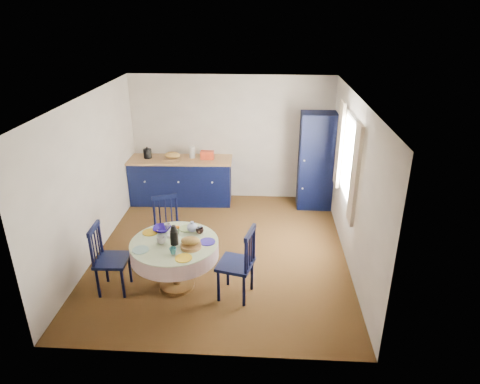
% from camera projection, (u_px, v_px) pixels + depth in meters
% --- Properties ---
extents(floor, '(4.50, 4.50, 0.00)m').
position_uv_depth(floor, '(221.00, 251.00, 7.00)').
color(floor, black).
rests_on(floor, ground).
extents(ceiling, '(4.50, 4.50, 0.00)m').
position_uv_depth(ceiling, '(218.00, 98.00, 5.99)').
color(ceiling, white).
rests_on(ceiling, wall_back).
extents(wall_back, '(4.00, 0.02, 2.50)m').
position_uv_depth(wall_back, '(232.00, 138.00, 8.55)').
color(wall_back, silver).
rests_on(wall_back, floor).
extents(wall_left, '(0.02, 4.50, 2.50)m').
position_uv_depth(wall_left, '(91.00, 178.00, 6.60)').
color(wall_left, silver).
rests_on(wall_left, floor).
extents(wall_right, '(0.02, 4.50, 2.50)m').
position_uv_depth(wall_right, '(353.00, 184.00, 6.38)').
color(wall_right, silver).
rests_on(wall_right, floor).
extents(window, '(0.10, 1.74, 1.45)m').
position_uv_depth(window, '(348.00, 160.00, 6.55)').
color(window, white).
rests_on(window, wall_right).
extents(kitchen_counter, '(2.08, 0.71, 1.16)m').
position_uv_depth(kitchen_counter, '(181.00, 180.00, 8.60)').
color(kitchen_counter, black).
rests_on(kitchen_counter, floor).
extents(pantry_cabinet, '(0.66, 0.49, 1.89)m').
position_uv_depth(pantry_cabinet, '(316.00, 161.00, 8.21)').
color(pantry_cabinet, black).
rests_on(pantry_cabinet, floor).
extents(dining_table, '(1.21, 1.21, 1.01)m').
position_uv_depth(dining_table, '(175.00, 249.00, 5.89)').
color(dining_table, brown).
rests_on(dining_table, floor).
extents(chair_left, '(0.44, 0.46, 1.01)m').
position_uv_depth(chair_left, '(109.00, 258.00, 5.87)').
color(chair_left, black).
rests_on(chair_left, floor).
extents(chair_far, '(0.57, 0.56, 0.98)m').
position_uv_depth(chair_far, '(168.00, 227.00, 6.74)').
color(chair_far, black).
rests_on(chair_far, floor).
extents(chair_right, '(0.55, 0.56, 1.05)m').
position_uv_depth(chair_right, '(239.00, 263.00, 5.73)').
color(chair_right, black).
rests_on(chair_right, floor).
extents(mug_a, '(0.12, 0.12, 0.10)m').
position_uv_depth(mug_a, '(161.00, 240.00, 5.79)').
color(mug_a, silver).
rests_on(mug_a, dining_table).
extents(mug_b, '(0.09, 0.09, 0.09)m').
position_uv_depth(mug_b, '(173.00, 251.00, 5.55)').
color(mug_b, teal).
rests_on(mug_b, dining_table).
extents(mug_c, '(0.11, 0.11, 0.09)m').
position_uv_depth(mug_c, '(200.00, 231.00, 6.05)').
color(mug_c, black).
rests_on(mug_c, dining_table).
extents(mug_d, '(0.09, 0.09, 0.09)m').
position_uv_depth(mug_d, '(168.00, 226.00, 6.17)').
color(mug_d, silver).
rests_on(mug_d, dining_table).
extents(cobalt_bowl, '(0.25, 0.25, 0.06)m').
position_uv_depth(cobalt_bowl, '(162.00, 229.00, 6.12)').
color(cobalt_bowl, '#160966').
rests_on(cobalt_bowl, dining_table).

